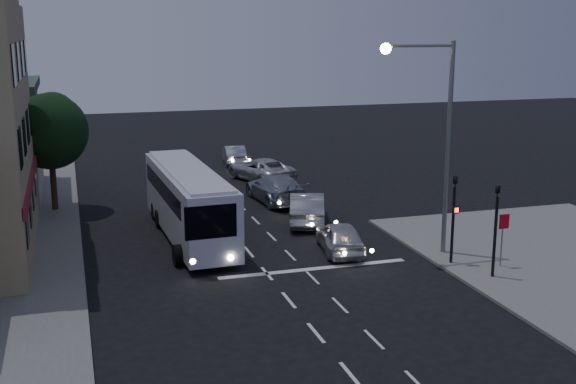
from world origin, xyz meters
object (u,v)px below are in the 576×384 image
object	(u,v)px
car_sedan_c	(261,169)
traffic_signal_main	(454,209)
car_sedan_a	(307,208)
car_sedan_b	(276,188)
tour_bus	(189,201)
car_suv	(340,237)
street_tree	(49,128)
traffic_signal_side	(496,220)
streetlight	(435,124)
car_extra	(234,155)
regulatory_sign	(503,231)

from	to	relation	value
car_sedan_c	traffic_signal_main	xyz separation A→B (m)	(3.23, -18.64, 1.69)
car_sedan_a	car_sedan_b	world-z (taller)	car_sedan_a
tour_bus	car_suv	size ratio (longest dim) A/B	2.69
tour_bus	car_sedan_a	bearing A→B (deg)	6.45
street_tree	traffic_signal_side	bearing A→B (deg)	-44.50
traffic_signal_side	streetlight	xyz separation A→B (m)	(-0.96, 3.40, 3.31)
car_extra	street_tree	distance (m)	16.55
car_sedan_b	traffic_signal_main	distance (m)	13.46
tour_bus	traffic_signal_main	xyz separation A→B (m)	(9.74, -7.06, 0.62)
car_sedan_b	traffic_signal_main	size ratio (longest dim) A/B	1.32
car_sedan_b	car_extra	bearing A→B (deg)	-96.47
streetlight	car_extra	bearing A→B (deg)	98.11
car_suv	car_extra	xyz separation A→B (m)	(0.21, 21.70, -0.02)
traffic_signal_side	street_tree	bearing A→B (deg)	135.50
car_suv	traffic_signal_side	xyz separation A→B (m)	(4.48, -5.00, 1.73)
car_sedan_a	traffic_signal_side	distance (m)	11.01
car_sedan_a	traffic_signal_main	xyz separation A→B (m)	(3.65, -8.00, 1.63)
car_extra	traffic_signal_side	size ratio (longest dim) A/B	1.00
traffic_signal_side	car_sedan_b	bearing A→B (deg)	107.31
car_extra	traffic_signal_main	bearing A→B (deg)	104.85
street_tree	tour_bus	bearing A→B (deg)	-49.81
car_sedan_a	street_tree	bearing A→B (deg)	-9.15
car_sedan_a	car_sedan_b	xyz separation A→B (m)	(-0.25, 4.78, -0.00)
car_suv	car_sedan_b	distance (m)	9.76
tour_bus	traffic_signal_side	size ratio (longest dim) A/B	2.67
car_sedan_b	streetlight	distance (m)	12.91
traffic_signal_side	tour_bus	bearing A→B (deg)	139.11
car_sedan_b	car_sedan_c	distance (m)	5.90
street_tree	car_sedan_b	bearing A→B (deg)	-7.02
car_sedan_c	traffic_signal_side	world-z (taller)	traffic_signal_side
traffic_signal_main	traffic_signal_side	distance (m)	2.10
car_suv	traffic_signal_side	distance (m)	6.94
tour_bus	car_sedan_b	size ratio (longest dim) A/B	2.02
traffic_signal_main	regulatory_sign	bearing A→B (deg)	-30.84
traffic_signal_main	car_sedan_a	bearing A→B (deg)	114.50
traffic_signal_main	car_sedan_c	bearing A→B (deg)	99.83
tour_bus	car_sedan_b	world-z (taller)	tour_bus
street_tree	car_extra	bearing A→B (deg)	40.57
car_sedan_a	regulatory_sign	bearing A→B (deg)	138.70
car_sedan_b	streetlight	size ratio (longest dim) A/B	0.60
streetlight	regulatory_sign	bearing A→B (deg)	-51.25
tour_bus	traffic_signal_main	world-z (taller)	traffic_signal_main
car_suv	streetlight	world-z (taller)	streetlight
traffic_signal_side	street_tree	size ratio (longest dim) A/B	0.66
traffic_signal_side	streetlight	world-z (taller)	streetlight
traffic_signal_side	regulatory_sign	xyz separation A→B (m)	(1.00, 0.96, -0.82)
car_sedan_a	tour_bus	bearing A→B (deg)	26.81
car_sedan_b	traffic_signal_main	world-z (taller)	traffic_signal_main
car_sedan_b	traffic_signal_side	size ratio (longest dim) A/B	1.32
car_suv	regulatory_sign	bearing A→B (deg)	152.46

